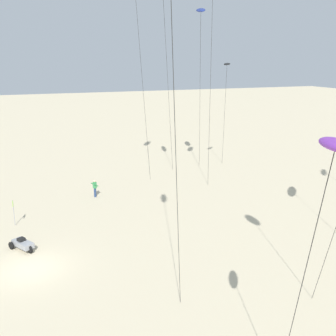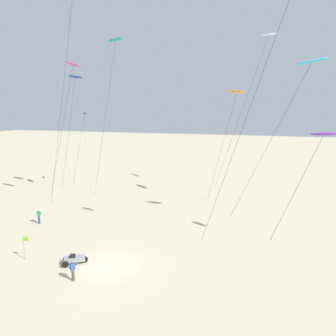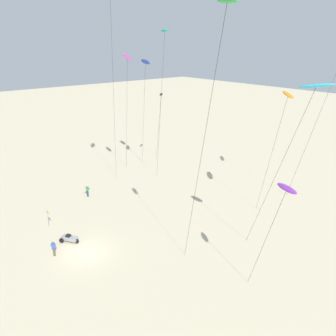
{
  "view_description": "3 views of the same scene",
  "coord_description": "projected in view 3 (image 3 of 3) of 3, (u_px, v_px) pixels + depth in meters",
  "views": [
    {
      "loc": [
        23.7,
        0.21,
        12.67
      ],
      "look_at": [
        0.24,
        9.04,
        5.72
      ],
      "focal_mm": 42.46,
      "sensor_mm": 36.0,
      "label": 1
    },
    {
      "loc": [
        10.92,
        -20.01,
        12.73
      ],
      "look_at": [
        1.9,
        11.02,
        6.26
      ],
      "focal_mm": 31.66,
      "sensor_mm": 36.0,
      "label": 2
    },
    {
      "loc": [
        27.06,
        -11.74,
        19.74
      ],
      "look_at": [
        -0.2,
        10.8,
        6.44
      ],
      "focal_mm": 35.88,
      "sensor_mm": 36.0,
      "label": 3
    }
  ],
  "objects": [
    {
      "name": "kite_orange",
      "position": [
        288.0,
        96.0,
        33.52
      ],
      "size": [
        4.99,
        3.14,
        15.19
      ],
      "color": "orange",
      "rests_on": "ground"
    },
    {
      "name": "kite_navy",
      "position": [
        145.0,
        63.0,
        47.76
      ],
      "size": [
        7.03,
        3.64,
        17.59
      ],
      "color": "navy",
      "rests_on": "ground"
    },
    {
      "name": "kite_teal",
      "position": [
        165.0,
        32.0,
        39.4
      ],
      "size": [
        7.16,
        4.01,
        21.23
      ],
      "color": "teal",
      "rests_on": "ground"
    },
    {
      "name": "beach_buggy",
      "position": [
        69.0,
        238.0,
        35.23
      ],
      "size": [
        2.05,
        1.68,
        0.82
      ],
      "color": "gray",
      "rests_on": "ground"
    },
    {
      "name": "kite_magenta",
      "position": [
        127.0,
        59.0,
        42.42
      ],
      "size": [
        9.14,
        4.65,
        18.62
      ],
      "color": "#D8339E",
      "rests_on": "ground"
    },
    {
      "name": "marker_flag",
      "position": [
        48.0,
        215.0,
        37.74
      ],
      "size": [
        0.57,
        0.05,
        2.1
      ],
      "color": "gray",
      "rests_on": "ground"
    },
    {
      "name": "kite_flyer_middle",
      "position": [
        87.0,
        190.0,
        45.45
      ],
      "size": [
        0.71,
        0.69,
        1.67
      ],
      "color": "navy",
      "rests_on": "ground"
    },
    {
      "name": "kite_purple",
      "position": [
        286.0,
        190.0,
        22.18
      ],
      "size": [
        4.6,
        2.54,
        10.94
      ],
      "color": "purple",
      "rests_on": "ground"
    },
    {
      "name": "kite_flyer_nearest",
      "position": [
        54.0,
        248.0,
        32.75
      ],
      "size": [
        0.69,
        0.7,
        1.67
      ],
      "color": "#4C4738",
      "rests_on": "ground"
    },
    {
      "name": "kite_black",
      "position": [
        161.0,
        97.0,
        52.73
      ],
      "size": [
        5.15,
        3.07,
        12.26
      ],
      "color": "black",
      "rests_on": "ground"
    },
    {
      "name": "kite_cyan",
      "position": [
        315.0,
        88.0,
        22.78
      ],
      "size": [
        8.36,
        4.15,
        17.34
      ],
      "color": "#33BFE0",
      "rests_on": "ground"
    },
    {
      "name": "ground_plane",
      "position": [
        86.0,
        253.0,
        33.47
      ],
      "size": [
        260.0,
        260.0,
        0.0
      ],
      "primitive_type": "plane",
      "color": "beige"
    },
    {
      "name": "kite_green",
      "position": [
        225.0,
        13.0,
        18.94
      ],
      "size": [
        7.88,
        4.08,
        22.11
      ],
      "color": "green",
      "rests_on": "ground"
    }
  ]
}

